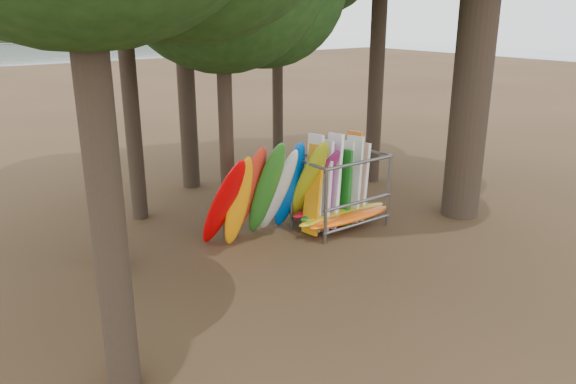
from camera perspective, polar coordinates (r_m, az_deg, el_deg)
ground at (r=14.75m, az=5.45°, el=-6.19°), size 120.00×120.00×0.00m
kayak_row at (r=15.22m, az=-1.55°, el=0.07°), size 4.07×2.24×3.05m
storage_rack at (r=16.18m, az=5.27°, el=-0.14°), size 3.22×1.54×2.78m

